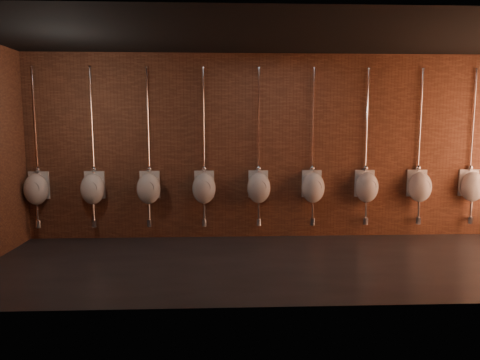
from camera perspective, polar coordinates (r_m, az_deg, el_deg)
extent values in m
plane|color=black|center=(6.35, 5.79, -10.93)|extent=(8.50, 8.50, 0.00)
cube|color=black|center=(6.15, 6.20, 18.69)|extent=(8.50, 3.00, 0.04)
cube|color=brown|center=(7.52, 4.34, 4.39)|extent=(8.50, 0.04, 3.20)
cube|color=brown|center=(4.56, 8.71, 2.38)|extent=(8.50, 0.04, 3.20)
ellipsoid|color=silver|center=(8.04, -25.55, -1.13)|extent=(0.42, 0.37, 0.53)
cube|color=silver|center=(8.16, -25.20, -0.62)|extent=(0.35, 0.05, 0.48)
cylinder|color=#9B9B9B|center=(7.91, -25.94, -1.05)|extent=(0.24, 0.03, 0.23)
cylinder|color=silver|center=(8.07, -25.69, 7.15)|extent=(0.03, 0.03, 1.78)
sphere|color=silver|center=(8.10, -25.39, 1.29)|extent=(0.10, 0.10, 0.10)
cylinder|color=silver|center=(8.13, -26.05, 13.44)|extent=(0.06, 0.06, 0.01)
cylinder|color=silver|center=(8.10, -25.40, -3.75)|extent=(0.04, 0.04, 0.33)
cylinder|color=silver|center=(8.14, -25.31, -5.32)|extent=(0.10, 0.10, 0.13)
cylinder|color=silver|center=(8.22, -25.08, -5.18)|extent=(0.04, 0.18, 0.04)
ellipsoid|color=silver|center=(7.71, -19.06, -1.14)|extent=(0.42, 0.37, 0.53)
cube|color=silver|center=(7.84, -18.79, -0.61)|extent=(0.35, 0.05, 0.48)
cylinder|color=#9B9B9B|center=(7.58, -19.36, -1.05)|extent=(0.24, 0.03, 0.23)
cylinder|color=silver|center=(7.75, -19.18, 7.49)|extent=(0.03, 0.03, 1.78)
sphere|color=silver|center=(7.78, -18.94, 1.39)|extent=(0.10, 0.10, 0.10)
cylinder|color=silver|center=(7.81, -19.46, 14.04)|extent=(0.06, 0.06, 0.01)
cylinder|color=silver|center=(7.78, -18.94, -3.87)|extent=(0.04, 0.04, 0.33)
cylinder|color=silver|center=(7.82, -18.87, -5.50)|extent=(0.10, 0.10, 0.13)
cylinder|color=silver|center=(7.90, -18.69, -5.36)|extent=(0.04, 0.18, 0.04)
ellipsoid|color=silver|center=(7.50, -12.09, -1.14)|extent=(0.42, 0.37, 0.53)
cube|color=silver|center=(7.62, -11.93, -0.59)|extent=(0.35, 0.05, 0.48)
cylinder|color=#9B9B9B|center=(7.36, -12.28, -1.05)|extent=(0.24, 0.03, 0.23)
cylinder|color=silver|center=(7.53, -12.18, 7.74)|extent=(0.03, 0.03, 1.78)
sphere|color=silver|center=(7.56, -12.03, 1.46)|extent=(0.10, 0.10, 0.10)
cylinder|color=silver|center=(7.59, -12.37, 14.48)|extent=(0.06, 0.06, 0.01)
cylinder|color=silver|center=(7.56, -12.02, -3.94)|extent=(0.04, 0.04, 0.33)
cylinder|color=silver|center=(7.61, -11.97, -5.62)|extent=(0.10, 0.10, 0.13)
cylinder|color=silver|center=(7.69, -11.86, -5.47)|extent=(0.04, 0.18, 0.04)
ellipsoid|color=silver|center=(7.39, -4.83, -1.12)|extent=(0.42, 0.37, 0.53)
cube|color=silver|center=(7.52, -4.79, -0.56)|extent=(0.35, 0.05, 0.48)
cylinder|color=#9B9B9B|center=(7.26, -4.87, -1.02)|extent=(0.24, 0.03, 0.23)
cylinder|color=silver|center=(7.43, -4.89, 7.89)|extent=(0.03, 0.03, 1.78)
sphere|color=silver|center=(7.46, -4.82, 1.52)|extent=(0.10, 0.10, 0.10)
cylinder|color=silver|center=(7.49, -4.96, 14.72)|extent=(0.06, 0.06, 0.01)
cylinder|color=silver|center=(7.46, -4.80, -3.96)|extent=(0.04, 0.04, 0.33)
cylinder|color=silver|center=(7.51, -4.78, -5.65)|extent=(0.10, 0.10, 0.13)
cylinder|color=silver|center=(7.59, -4.75, -5.50)|extent=(0.04, 0.18, 0.04)
ellipsoid|color=silver|center=(7.41, 2.52, -1.07)|extent=(0.42, 0.37, 0.53)
cube|color=silver|center=(7.54, 2.44, -0.52)|extent=(0.35, 0.05, 0.48)
cylinder|color=#9B9B9B|center=(7.28, 2.61, -0.98)|extent=(0.24, 0.03, 0.23)
cylinder|color=silver|center=(7.45, 2.50, 7.91)|extent=(0.03, 0.03, 1.78)
sphere|color=silver|center=(7.48, 2.47, 1.56)|extent=(0.10, 0.10, 0.10)
cylinder|color=silver|center=(7.51, 2.54, 14.72)|extent=(0.06, 0.06, 0.01)
cylinder|color=silver|center=(7.48, 2.51, -3.91)|extent=(0.04, 0.04, 0.33)
cylinder|color=silver|center=(7.53, 2.50, -5.60)|extent=(0.10, 0.10, 0.13)
cylinder|color=silver|center=(7.61, 2.44, -5.45)|extent=(0.04, 0.18, 0.04)
ellipsoid|color=silver|center=(7.55, 9.71, -1.02)|extent=(0.42, 0.37, 0.53)
cube|color=silver|center=(7.68, 9.51, -0.47)|extent=(0.35, 0.05, 0.48)
cylinder|color=#9B9B9B|center=(7.42, 9.93, -0.92)|extent=(0.24, 0.03, 0.23)
cylinder|color=silver|center=(7.59, 9.72, 7.80)|extent=(0.03, 0.03, 1.78)
sphere|color=silver|center=(7.62, 9.60, 1.56)|extent=(0.10, 0.10, 0.10)
cylinder|color=silver|center=(7.65, 9.87, 14.49)|extent=(0.06, 0.06, 0.01)
cylinder|color=silver|center=(7.62, 9.65, -3.80)|extent=(0.04, 0.04, 0.33)
cylinder|color=silver|center=(7.66, 9.62, -5.46)|extent=(0.10, 0.10, 0.13)
cylinder|color=silver|center=(7.75, 9.48, -5.32)|extent=(0.04, 0.18, 0.04)
ellipsoid|color=silver|center=(7.81, 16.54, -0.95)|extent=(0.42, 0.37, 0.53)
cube|color=silver|center=(7.93, 16.24, -0.42)|extent=(0.35, 0.05, 0.48)
cylinder|color=#9B9B9B|center=(7.68, 16.87, -0.85)|extent=(0.24, 0.03, 0.23)
cylinder|color=silver|center=(7.84, 16.58, 7.58)|extent=(0.03, 0.03, 1.78)
sphere|color=silver|center=(7.87, 16.38, 1.55)|extent=(0.10, 0.10, 0.10)
cylinder|color=silver|center=(7.90, 16.83, 14.06)|extent=(0.06, 0.06, 0.01)
cylinder|color=silver|center=(7.87, 16.44, -3.64)|extent=(0.04, 0.04, 0.33)
cylinder|color=silver|center=(7.91, 16.38, -5.25)|extent=(0.10, 0.10, 0.13)
cylinder|color=silver|center=(7.99, 16.18, -5.12)|extent=(0.04, 0.18, 0.04)
ellipsoid|color=silver|center=(8.16, 22.86, -0.87)|extent=(0.42, 0.37, 0.53)
cube|color=silver|center=(8.28, 22.48, -0.37)|extent=(0.35, 0.05, 0.48)
cylinder|color=#9B9B9B|center=(8.04, 23.28, -0.78)|extent=(0.24, 0.03, 0.23)
cylinder|color=silver|center=(8.19, 22.92, 7.29)|extent=(0.03, 0.03, 1.78)
sphere|color=silver|center=(8.22, 22.66, 1.52)|extent=(0.10, 0.10, 0.10)
cylinder|color=silver|center=(8.25, 23.24, 13.48)|extent=(0.06, 0.06, 0.01)
cylinder|color=silver|center=(8.22, 22.73, -3.45)|extent=(0.04, 0.04, 0.33)
cylinder|color=silver|center=(8.26, 22.65, -4.99)|extent=(0.10, 0.10, 0.13)
cylinder|color=silver|center=(8.34, 22.40, -4.87)|extent=(0.04, 0.18, 0.04)
ellipsoid|color=silver|center=(8.61, 28.59, -0.79)|extent=(0.42, 0.37, 0.53)
cube|color=silver|center=(8.72, 28.15, -0.32)|extent=(0.35, 0.05, 0.48)
cylinder|color=#9B9B9B|center=(8.49, 29.06, -0.70)|extent=(0.24, 0.03, 0.23)
cylinder|color=silver|center=(8.64, 28.67, 6.94)|extent=(0.03, 0.03, 1.78)
sphere|color=silver|center=(8.66, 28.36, 1.47)|extent=(0.10, 0.10, 0.10)
cylinder|color=silver|center=(8.69, 29.04, 12.82)|extent=(0.06, 0.06, 0.01)
cylinder|color=silver|center=(8.66, 28.43, -3.24)|extent=(0.04, 0.04, 0.33)
cylinder|color=silver|center=(8.71, 28.34, -4.71)|extent=(0.10, 0.10, 0.13)
cylinder|color=silver|center=(8.78, 28.05, -4.59)|extent=(0.04, 0.18, 0.04)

